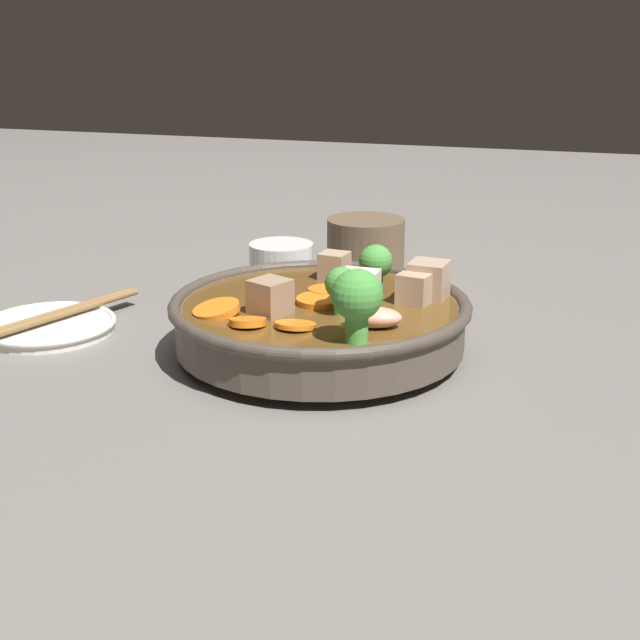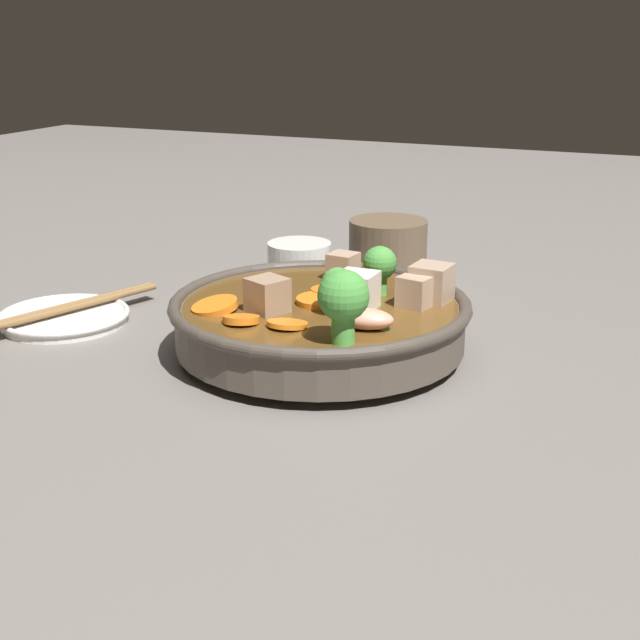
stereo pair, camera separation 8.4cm
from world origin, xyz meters
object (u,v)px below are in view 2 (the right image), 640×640
at_px(side_saucer, 64,317).
at_px(tea_cup, 299,268).
at_px(stirfry_bowl, 322,317).
at_px(dark_mug, 388,251).
at_px(chopsticks_pair, 63,309).

xyz_separation_m(side_saucer, tea_cup, (0.20, -0.18, 0.02)).
xyz_separation_m(stirfry_bowl, side_saucer, (-0.02, 0.29, -0.03)).
height_order(tea_cup, dark_mug, dark_mug).
height_order(stirfry_bowl, tea_cup, stirfry_bowl).
distance_m(stirfry_bowl, side_saucer, 0.29).
distance_m(stirfry_bowl, tea_cup, 0.20).
relative_size(tea_cup, dark_mug, 0.63).
height_order(dark_mug, chopsticks_pair, dark_mug).
bearing_deg(side_saucer, tea_cup, -42.99).
bearing_deg(tea_cup, dark_mug, -40.30).
height_order(stirfry_bowl, side_saucer, stirfry_bowl).
height_order(stirfry_bowl, dark_mug, stirfry_bowl).
distance_m(stirfry_bowl, chopsticks_pair, 0.29).
height_order(side_saucer, dark_mug, dark_mug).
bearing_deg(tea_cup, chopsticks_pair, 137.01).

